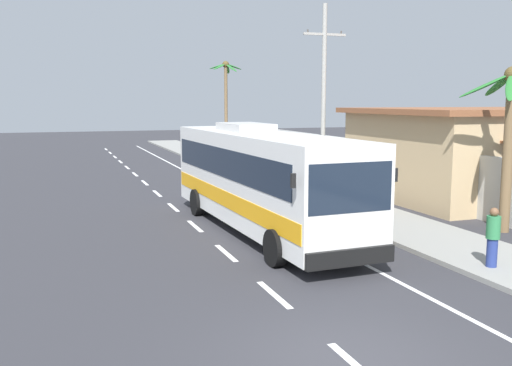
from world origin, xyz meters
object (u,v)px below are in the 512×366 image
object	(u,v)px
coach_bus_foreground	(260,176)
motorcycle_beside_bus	(254,180)
palm_second	(510,122)
utility_pole_mid	(324,94)
palm_nearest	(226,90)
pedestrian_midwalk	(493,236)
pedestrian_near_kerb	(317,171)

from	to	relation	value
coach_bus_foreground	motorcycle_beside_bus	xyz separation A→B (m)	(2.57, 7.96, -1.28)
palm_second	utility_pole_mid	bearing A→B (deg)	97.56
palm_nearest	pedestrian_midwalk	bearing A→B (deg)	-95.08
motorcycle_beside_bus	utility_pole_mid	bearing A→B (deg)	3.62
pedestrian_near_kerb	palm_nearest	bearing A→B (deg)	-152.88
motorcycle_beside_bus	palm_second	bearing A→B (deg)	-64.10
motorcycle_beside_bus	palm_second	xyz separation A→B (m)	(5.31, -10.93, 3.16)
palm_second	motorcycle_beside_bus	bearing A→B (deg)	115.90
motorcycle_beside_bus	utility_pole_mid	distance (m)	5.68
pedestrian_midwalk	utility_pole_mid	world-z (taller)	utility_pole_mid
pedestrian_midwalk	palm_nearest	distance (m)	35.25
pedestrian_near_kerb	palm_nearest	xyz separation A→B (m)	(1.40, 20.59, 4.44)
pedestrian_midwalk	utility_pole_mid	bearing A→B (deg)	-113.67
pedestrian_midwalk	palm_second	size ratio (longest dim) A/B	0.28
pedestrian_near_kerb	utility_pole_mid	distance (m)	3.95
coach_bus_foreground	pedestrian_near_kerb	size ratio (longest dim) A/B	7.52
utility_pole_mid	palm_second	size ratio (longest dim) A/B	1.65
motorcycle_beside_bus	utility_pole_mid	xyz separation A→B (m)	(3.82, 0.24, 4.19)
coach_bus_foreground	pedestrian_midwalk	world-z (taller)	coach_bus_foreground
coach_bus_foreground	utility_pole_mid	size ratio (longest dim) A/B	1.30
motorcycle_beside_bus	pedestrian_near_kerb	bearing A→B (deg)	-5.42
pedestrian_near_kerb	palm_nearest	distance (m)	21.12
pedestrian_near_kerb	pedestrian_midwalk	distance (m)	14.34
utility_pole_mid	palm_nearest	xyz separation A→B (m)	(0.82, 20.05, 0.58)
pedestrian_near_kerb	pedestrian_midwalk	bearing A→B (deg)	24.24
coach_bus_foreground	utility_pole_mid	bearing A→B (deg)	52.06
pedestrian_midwalk	utility_pole_mid	xyz separation A→B (m)	(2.28, 14.79, 3.87)
motorcycle_beside_bus	pedestrian_midwalk	world-z (taller)	pedestrian_midwalk
palm_second	pedestrian_midwalk	bearing A→B (deg)	-136.15
pedestrian_near_kerb	pedestrian_midwalk	size ratio (longest dim) A/B	1.01
motorcycle_beside_bus	palm_second	size ratio (longest dim) A/B	0.35
pedestrian_near_kerb	utility_pole_mid	bearing A→B (deg)	164.02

